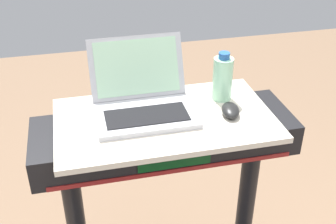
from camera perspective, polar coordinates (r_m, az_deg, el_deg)
desk_board at (r=1.45m, az=-0.45°, el=-1.04°), size 0.73×0.43×0.02m
laptop at (r=1.47m, az=-3.37°, el=1.74°), size 0.33×0.31×0.22m
computer_mouse at (r=1.47m, az=8.30°, el=0.24°), size 0.08×0.11×0.03m
water_bottle at (r=1.54m, az=7.27°, el=4.51°), size 0.07×0.07×0.18m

